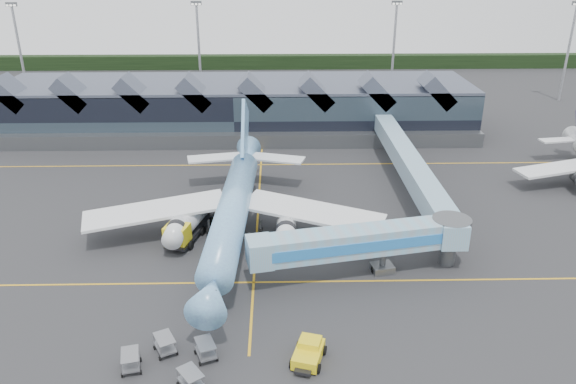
{
  "coord_description": "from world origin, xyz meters",
  "views": [
    {
      "loc": [
        2.58,
        -59.78,
        33.13
      ],
      "look_at": [
        4.01,
        4.95,
        5.0
      ],
      "focal_mm": 35.0,
      "sensor_mm": 36.0,
      "label": 1
    }
  ],
  "objects_px": {
    "main_airliner": "(234,206)",
    "jet_bridge": "(375,241)",
    "fuel_truck": "(191,220)",
    "pushback_tug": "(309,353)"
  },
  "relations": [
    {
      "from": "main_airliner",
      "to": "jet_bridge",
      "type": "distance_m",
      "value": 18.43
    },
    {
      "from": "fuel_truck",
      "to": "main_airliner",
      "type": "bearing_deg",
      "value": 10.89
    },
    {
      "from": "main_airliner",
      "to": "jet_bridge",
      "type": "height_order",
      "value": "main_airliner"
    },
    {
      "from": "jet_bridge",
      "to": "pushback_tug",
      "type": "distance_m",
      "value": 16.65
    },
    {
      "from": "jet_bridge",
      "to": "fuel_truck",
      "type": "bearing_deg",
      "value": 143.87
    },
    {
      "from": "fuel_truck",
      "to": "pushback_tug",
      "type": "height_order",
      "value": "fuel_truck"
    },
    {
      "from": "fuel_truck",
      "to": "jet_bridge",
      "type": "bearing_deg",
      "value": -9.4
    },
    {
      "from": "jet_bridge",
      "to": "pushback_tug",
      "type": "xyz_separation_m",
      "value": [
        -7.98,
        -14.25,
        -3.23
      ]
    },
    {
      "from": "main_airliner",
      "to": "fuel_truck",
      "type": "height_order",
      "value": "main_airliner"
    },
    {
      "from": "main_airliner",
      "to": "pushback_tug",
      "type": "xyz_separation_m",
      "value": [
        7.93,
        -23.55,
        -3.28
      ]
    }
  ]
}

